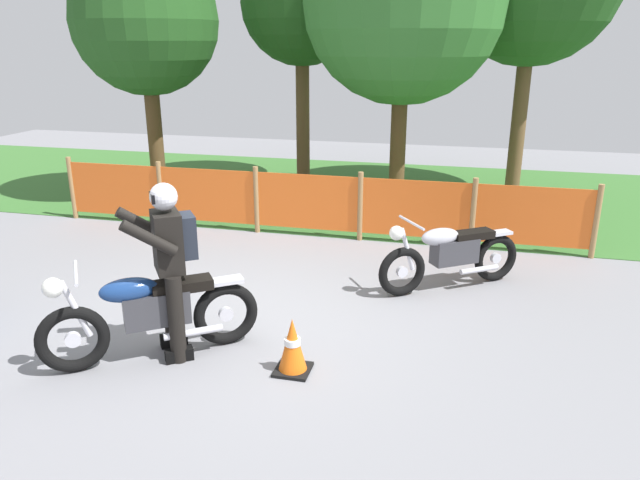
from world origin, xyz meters
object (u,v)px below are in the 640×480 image
traffic_cone (292,346)px  motorcycle_lead (150,312)px  rider_lead (170,261)px  motorcycle_trailing (450,254)px

traffic_cone → motorcycle_lead: bearing=-177.2°
rider_lead → traffic_cone: size_ratio=3.19×
traffic_cone → rider_lead: bearing=176.8°
motorcycle_trailing → rider_lead: (-2.49, -2.26, 0.51)m
motorcycle_lead → rider_lead: rider_lead is taller
rider_lead → traffic_cone: rider_lead is taller
motorcycle_lead → rider_lead: (0.18, 0.13, 0.48)m
motorcycle_trailing → rider_lead: 3.40m
motorcycle_trailing → traffic_cone: size_ratio=3.10×
rider_lead → traffic_cone: 1.38m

